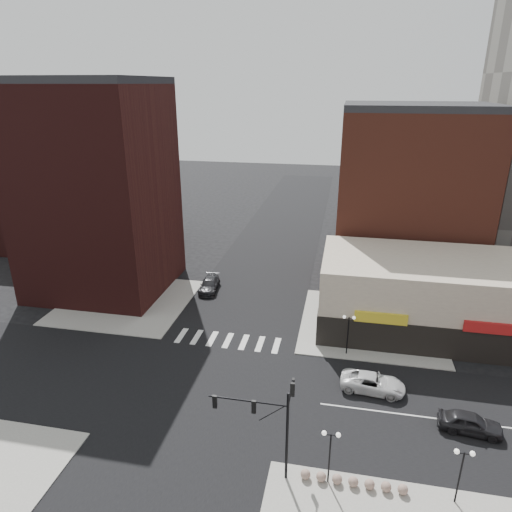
# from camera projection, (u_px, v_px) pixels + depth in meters

# --- Properties ---
(ground) EXTENTS (240.00, 240.00, 0.00)m
(ground) POSITION_uv_depth(u_px,v_px,m) (205.00, 389.00, 39.85)
(ground) COLOR black
(ground) RESTS_ON ground
(road_ew) EXTENTS (200.00, 14.00, 0.02)m
(road_ew) POSITION_uv_depth(u_px,v_px,m) (205.00, 389.00, 39.85)
(road_ew) COLOR black
(road_ew) RESTS_ON ground
(road_ns) EXTENTS (14.00, 200.00, 0.02)m
(road_ns) POSITION_uv_depth(u_px,v_px,m) (205.00, 389.00, 39.85)
(road_ns) COLOR black
(road_ns) RESTS_ON ground
(sidewalk_nw) EXTENTS (15.00, 15.00, 0.12)m
(sidewalk_nw) POSITION_uv_depth(u_px,v_px,m) (127.00, 301.00, 55.78)
(sidewalk_nw) COLOR gray
(sidewalk_nw) RESTS_ON ground
(sidewalk_ne) EXTENTS (15.00, 15.00, 0.12)m
(sidewalk_ne) POSITION_uv_depth(u_px,v_px,m) (370.00, 324.00, 50.48)
(sidewalk_ne) COLOR gray
(sidewalk_ne) RESTS_ON ground
(building_nw) EXTENTS (16.00, 15.00, 25.00)m
(building_nw) POSITION_uv_depth(u_px,v_px,m) (98.00, 193.00, 55.86)
(building_nw) COLOR #361211
(building_nw) RESTS_ON ground
(building_nw_low) EXTENTS (20.00, 18.00, 12.00)m
(building_nw_low) POSITION_uv_depth(u_px,v_px,m) (78.00, 207.00, 74.75)
(building_nw_low) COLOR #361211
(building_nw_low) RESTS_ON ground
(building_ne_midrise) EXTENTS (18.00, 15.00, 22.00)m
(building_ne_midrise) POSITION_uv_depth(u_px,v_px,m) (409.00, 198.00, 59.53)
(building_ne_midrise) COLOR brown
(building_ne_midrise) RESTS_ON ground
(building_ne_row) EXTENTS (24.20, 12.20, 8.00)m
(building_ne_row) POSITION_uv_depth(u_px,v_px,m) (435.00, 301.00, 48.60)
(building_ne_row) COLOR beige
(building_ne_row) RESTS_ON ground
(traffic_signal) EXTENTS (5.59, 3.09, 7.77)m
(traffic_signal) POSITION_uv_depth(u_px,v_px,m) (274.00, 414.00, 29.59)
(traffic_signal) COLOR black
(traffic_signal) RESTS_ON ground
(street_lamp_se_a) EXTENTS (1.22, 0.32, 4.16)m
(street_lamp_se_a) POSITION_uv_depth(u_px,v_px,m) (330.00, 444.00, 29.34)
(street_lamp_se_a) COLOR black
(street_lamp_se_a) RESTS_ON sidewalk_se
(street_lamp_se_b) EXTENTS (1.22, 0.32, 4.16)m
(street_lamp_se_b) POSITION_uv_depth(u_px,v_px,m) (462.00, 463.00, 27.88)
(street_lamp_se_b) COLOR black
(street_lamp_se_b) RESTS_ON sidewalk_se
(street_lamp_ne) EXTENTS (1.22, 0.32, 4.16)m
(street_lamp_ne) POSITION_uv_depth(u_px,v_px,m) (349.00, 325.00, 43.83)
(street_lamp_ne) COLOR black
(street_lamp_ne) RESTS_ON sidewalk_ne
(bollard_row) EXTENTS (6.97, 0.67, 0.67)m
(bollard_row) POSITION_uv_depth(u_px,v_px,m) (353.00, 482.00, 30.04)
(bollard_row) COLOR #866B5C
(bollard_row) RESTS_ON sidewalk_se
(white_suv) EXTENTS (5.71, 3.03, 1.53)m
(white_suv) POSITION_uv_depth(u_px,v_px,m) (373.00, 383.00, 39.46)
(white_suv) COLOR silver
(white_suv) RESTS_ON ground
(dark_sedan_east) EXTENTS (4.86, 2.42, 1.59)m
(dark_sedan_east) POSITION_uv_depth(u_px,v_px,m) (470.00, 423.00, 34.77)
(dark_sedan_east) COLOR black
(dark_sedan_east) RESTS_ON ground
(dark_sedan_north) EXTENTS (2.71, 5.53, 1.55)m
(dark_sedan_north) POSITION_uv_depth(u_px,v_px,m) (209.00, 285.00, 58.66)
(dark_sedan_north) COLOR black
(dark_sedan_north) RESTS_ON ground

